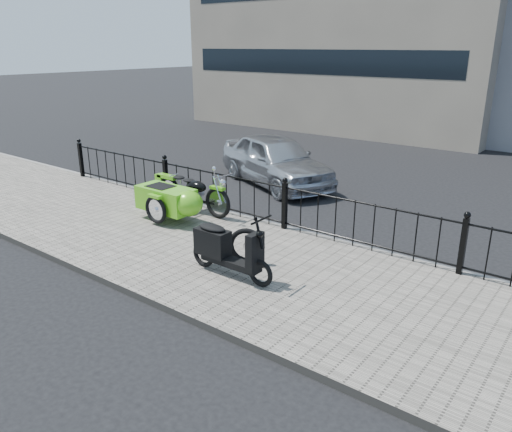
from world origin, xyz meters
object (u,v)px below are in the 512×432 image
Objects in this scene: motorcycle_sidecar at (177,199)px; scooter at (225,249)px; sedan_car at (276,160)px; spare_tire at (247,246)px.

motorcycle_sidecar is 2.94m from scooter.
motorcycle_sidecar is at bearing -153.22° from sedan_car.
motorcycle_sidecar is 3.99m from sedan_car.
sedan_car is (-2.84, 4.83, 0.25)m from spare_tire.
motorcycle_sidecar is 3.57× the size of spare_tire.
spare_tire is (2.58, -0.85, -0.16)m from motorcycle_sidecar.
motorcycle_sidecar is 1.37× the size of scooter.
spare_tire is (0.01, 0.55, -0.12)m from scooter.
spare_tire is at bearing -126.46° from sedan_car.
motorcycle_sidecar is 0.56× the size of sedan_car.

